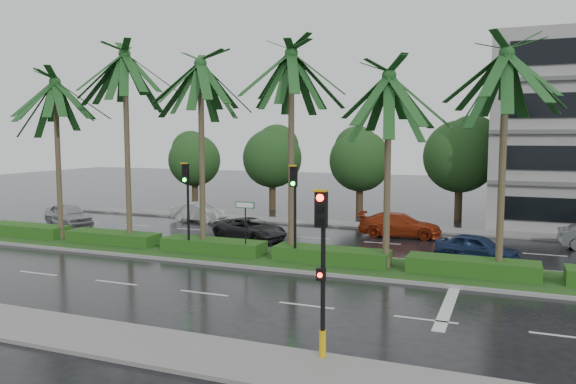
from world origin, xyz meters
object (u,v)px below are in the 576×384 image
at_px(street_sign, 245,215).
at_px(signal_median_left, 187,194).
at_px(car_white, 198,212).
at_px(car_darkgrey, 250,229).
at_px(car_red, 400,225).
at_px(car_silver, 68,215).
at_px(signal_near, 322,267).
at_px(car_blue, 477,248).

bearing_deg(street_sign, signal_median_left, -176.53).
relative_size(street_sign, car_white, 0.68).
relative_size(car_darkgrey, car_red, 0.94).
xyz_separation_m(car_silver, car_red, (20.24, 4.26, -0.06)).
xyz_separation_m(signal_near, street_sign, (-7.00, 9.87, -0.38)).
bearing_deg(signal_near, car_blue, 77.59).
bearing_deg(signal_near, car_darkgrey, 121.73).
distance_m(signal_near, car_silver, 26.14).
xyz_separation_m(signal_near, car_white, (-15.20, 19.37, -1.87)).
height_order(signal_near, car_darkgrey, signal_near).
bearing_deg(car_blue, signal_near, -177.56).
bearing_deg(signal_median_left, signal_near, -44.09).
xyz_separation_m(signal_near, car_blue, (3.00, 13.64, -1.87)).
relative_size(car_white, car_blue, 1.03).
distance_m(car_darkgrey, car_red, 8.55).
bearing_deg(car_silver, street_sign, -82.62).
relative_size(signal_near, car_red, 0.93).
relative_size(car_silver, car_white, 1.13).
xyz_separation_m(street_sign, car_red, (5.50, 8.79, -1.44)).
height_order(car_white, car_red, car_red).
height_order(signal_near, car_silver, signal_near).
bearing_deg(street_sign, car_blue, 20.64).
bearing_deg(signal_median_left, car_silver, 158.12).
distance_m(street_sign, car_silver, 15.48).
height_order(car_silver, car_blue, car_silver).
bearing_deg(car_darkgrey, car_silver, 108.81).
xyz_separation_m(signal_near, car_red, (-1.50, 18.66, -1.82)).
xyz_separation_m(signal_near, car_darkgrey, (-8.98, 14.53, -1.89)).
relative_size(signal_near, street_sign, 1.68).
distance_m(signal_near, car_red, 18.81).
distance_m(signal_median_left, street_sign, 3.13).
distance_m(signal_near, signal_median_left, 13.93).
relative_size(street_sign, car_darkgrey, 0.59).
bearing_deg(car_red, car_silver, 98.36).
bearing_deg(car_white, car_silver, 132.04).
distance_m(signal_median_left, car_white, 11.25).
relative_size(signal_near, car_darkgrey, 0.99).
height_order(signal_near, car_red, signal_near).
height_order(car_white, car_blue, car_blue).
xyz_separation_m(street_sign, car_blue, (10.00, 3.77, -1.49)).
xyz_separation_m(car_silver, car_darkgrey, (12.76, 0.12, -0.13)).
relative_size(street_sign, car_blue, 0.70).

